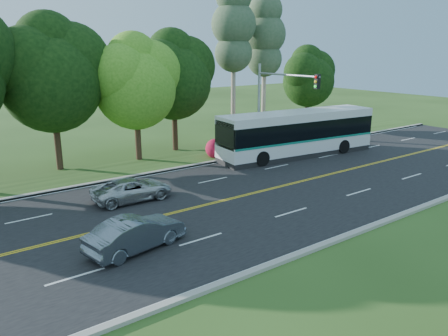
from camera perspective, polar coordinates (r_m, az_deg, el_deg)
ground at (r=25.36m, az=3.99°, el=-3.29°), size 120.00×120.00×0.00m
road at (r=25.36m, az=3.99°, el=-3.27°), size 60.00×14.00×0.02m
curb_north at (r=30.90m, az=-4.58°, el=0.26°), size 60.00×0.30×0.15m
curb_south at (r=20.78m, az=16.93°, el=-8.05°), size 60.00×0.30×0.15m
grass_verge at (r=32.44m, az=-6.30°, el=0.90°), size 60.00×4.00×0.10m
lane_markings at (r=25.30m, az=3.83°, el=-3.29°), size 57.60×13.82×0.00m
tree_row at (r=32.19m, az=-17.71°, el=12.21°), size 44.70×9.10×13.84m
bougainvillea_hedge at (r=35.67m, az=4.40°, el=3.37°), size 9.50×2.25×1.50m
traffic_signal at (r=32.58m, az=6.79°, el=9.21°), size 0.42×6.10×7.00m
transit_bus at (r=34.25m, az=9.55°, el=4.40°), size 13.31×4.20×3.42m
sedan at (r=18.54m, az=-11.44°, el=-8.38°), size 4.49×2.28×1.41m
suv at (r=24.48m, az=-11.88°, el=-2.74°), size 4.47×2.21×1.22m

